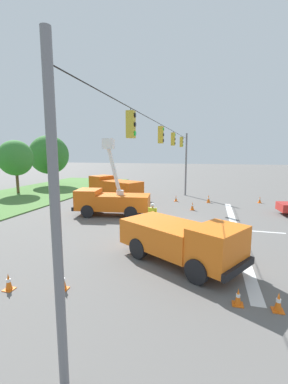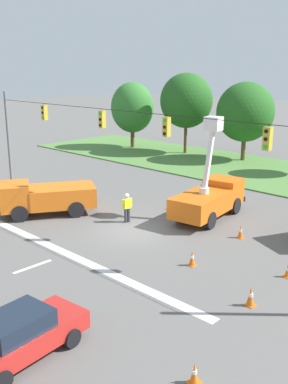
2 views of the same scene
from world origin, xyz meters
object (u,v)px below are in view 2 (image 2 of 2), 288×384
Objects in this scene: traffic_cone_foreground_right at (240,232)px; sedan_red at (20,335)px; tree_centre at (245,112)px; road_worker at (127,206)px; utility_truck_support_near at (46,197)px; traffic_cone_mid_right at (65,187)px; utility_truck_bucket_lift at (210,197)px; traffic_cone_lane_edge_a at (192,258)px; traffic_cone_near_bucket at (251,296)px; traffic_cone_mid_left at (81,182)px; tree_west at (186,101)px; traffic_cone_lane_edge_b at (288,271)px; traffic_cone_far_right at (194,373)px; tree_far_west at (132,108)px.

sedan_red is at bearing -87.42° from traffic_cone_foreground_right.
tree_centre is 4.27× the size of road_worker.
traffic_cone_mid_right is at bearing 131.04° from utility_truck_support_near.
traffic_cone_mid_right is (-11.10, -2.57, -0.98)m from utility_truck_bucket_lift.
traffic_cone_lane_edge_a is (0.29, -4.57, 0.01)m from traffic_cone_foreground_right.
utility_truck_bucket_lift is 7.80× the size of traffic_cone_near_bucket.
sedan_red is at bearing -40.47° from traffic_cone_mid_right.
traffic_cone_mid_right is at bearing -176.34° from traffic_cone_foreground_right.
utility_truck_support_near is at bearing -178.41° from traffic_cone_lane_edge_a.
road_worker is at bearing -158.49° from traffic_cone_foreground_right.
tree_centre is 17.95m from traffic_cone_mid_left.
traffic_cone_lane_edge_b is (21.50, -19.62, -5.23)m from tree_west.
traffic_cone_mid_right is 22.05m from traffic_cone_far_right.
tree_centre reaches higher than tree_far_west.
road_worker is 10.93m from traffic_cone_near_bucket.
traffic_cone_mid_right is 0.99× the size of traffic_cone_far_right.
traffic_cone_lane_edge_a is at bearing -50.53° from tree_west.
sedan_red is at bearing -37.40° from utility_truck_support_near.
tree_west reaches higher than traffic_cone_lane_edge_b.
traffic_cone_lane_edge_b is at bearing -0.97° from road_worker.
sedan_red is 6.89× the size of traffic_cone_mid_left.
traffic_cone_far_right is (20.21, -11.88, 0.01)m from traffic_cone_mid_left.
utility_truck_support_near is 9.83× the size of traffic_cone_lane_edge_b.
traffic_cone_far_right is at bearing -50.77° from tree_west.
traffic_cone_mid_right is (9.60, -16.52, -4.21)m from tree_far_west.
traffic_cone_far_right is at bearing -60.49° from tree_centre.
road_worker is (-2.94, -4.10, -0.30)m from utility_truck_bucket_lift.
traffic_cone_foreground_right reaches higher than traffic_cone_mid_right.
utility_truck_support_near is at bearing -73.32° from tree_west.
tree_west is 12.47× the size of traffic_cone_far_right.
tree_west is 12.61× the size of traffic_cone_mid_right.
traffic_cone_far_right is at bearing -26.88° from traffic_cone_mid_right.
tree_far_west is at bearing 134.54° from road_worker.
traffic_cone_far_right is at bearing -30.46° from traffic_cone_mid_left.
tree_far_west is 17.70m from traffic_cone_mid_left.
traffic_cone_lane_edge_b is (14.94, 2.26, -0.83)m from utility_truck_support_near.
tree_centre is 10.43× the size of traffic_cone_foreground_right.
traffic_cone_far_right is (16.22, -6.01, -0.81)m from utility_truck_support_near.
traffic_cone_lane_edge_a is at bearing 161.00° from traffic_cone_near_bucket.
traffic_cone_mid_right is at bearing 139.53° from sedan_red.
tree_west reaches higher than traffic_cone_near_bucket.
traffic_cone_mid_left reaches higher than traffic_cone_lane_edge_b.
traffic_cone_mid_left is at bearing 149.54° from traffic_cone_far_right.
traffic_cone_foreground_right is at bearing 125.13° from traffic_cone_near_bucket.
road_worker reaches higher than traffic_cone_lane_edge_b.
traffic_cone_lane_edge_a is (15.20, -5.56, 0.05)m from traffic_cone_mid_left.
utility_truck_support_near is (6.56, -21.89, -4.40)m from tree_west.
traffic_cone_far_right is (11.51, -8.44, -0.67)m from road_worker.
tree_centre is 25.87m from traffic_cone_lane_edge_b.
traffic_cone_lane_edge_a is (14.66, -3.65, 0.04)m from traffic_cone_mid_right.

